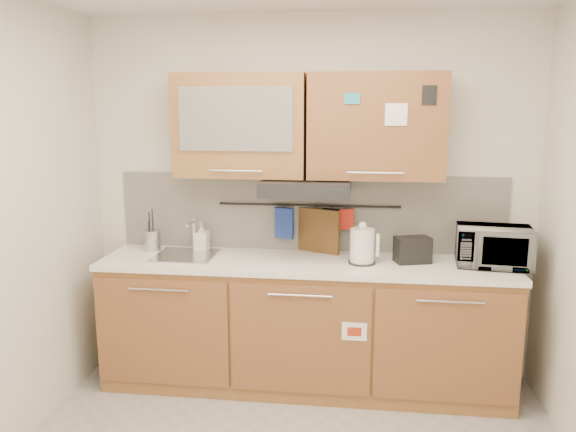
# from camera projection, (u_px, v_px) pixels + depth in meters

# --- Properties ---
(wall_back) EXTENTS (3.20, 0.00, 3.20)m
(wall_back) POSITION_uv_depth(u_px,v_px,m) (309.00, 199.00, 4.08)
(wall_back) COLOR silver
(wall_back) RESTS_ON ground
(base_cabinet) EXTENTS (2.80, 0.64, 0.88)m
(base_cabinet) POSITION_uv_depth(u_px,v_px,m) (304.00, 331.00, 3.95)
(base_cabinet) COLOR #AA6F3C
(base_cabinet) RESTS_ON floor
(countertop) EXTENTS (2.82, 0.62, 0.04)m
(countertop) POSITION_uv_depth(u_px,v_px,m) (305.00, 263.00, 3.86)
(countertop) COLOR white
(countertop) RESTS_ON base_cabinet
(backsplash) EXTENTS (2.80, 0.02, 0.56)m
(backsplash) POSITION_uv_depth(u_px,v_px,m) (309.00, 213.00, 4.09)
(backsplash) COLOR silver
(backsplash) RESTS_ON countertop
(upper_cabinets) EXTENTS (1.82, 0.37, 0.70)m
(upper_cabinets) POSITION_uv_depth(u_px,v_px,m) (307.00, 126.00, 3.81)
(upper_cabinets) COLOR #AA6F3C
(upper_cabinets) RESTS_ON wall_back
(range_hood) EXTENTS (0.60, 0.46, 0.10)m
(range_hood) POSITION_uv_depth(u_px,v_px,m) (306.00, 187.00, 3.82)
(range_hood) COLOR black
(range_hood) RESTS_ON upper_cabinets
(sink) EXTENTS (0.42, 0.40, 0.26)m
(sink) POSITION_uv_depth(u_px,v_px,m) (186.00, 255.00, 3.97)
(sink) COLOR silver
(sink) RESTS_ON countertop
(utensil_rail) EXTENTS (1.30, 0.02, 0.02)m
(utensil_rail) POSITION_uv_depth(u_px,v_px,m) (309.00, 205.00, 4.04)
(utensil_rail) COLOR black
(utensil_rail) RESTS_ON backsplash
(utensil_crock) EXTENTS (0.16, 0.16, 0.30)m
(utensil_crock) POSITION_uv_depth(u_px,v_px,m) (152.00, 240.00, 4.11)
(utensil_crock) COLOR #B0B0B4
(utensil_crock) RESTS_ON countertop
(kettle) EXTENTS (0.21, 0.18, 0.29)m
(kettle) POSITION_uv_depth(u_px,v_px,m) (362.00, 247.00, 3.76)
(kettle) COLOR silver
(kettle) RESTS_ON countertop
(toaster) EXTENTS (0.26, 0.20, 0.18)m
(toaster) POSITION_uv_depth(u_px,v_px,m) (413.00, 250.00, 3.79)
(toaster) COLOR black
(toaster) RESTS_ON countertop
(microwave) EXTENTS (0.51, 0.37, 0.26)m
(microwave) POSITION_uv_depth(u_px,v_px,m) (494.00, 247.00, 3.70)
(microwave) COLOR #999999
(microwave) RESTS_ON countertop
(soap_bottle) EXTENTS (0.10, 0.10, 0.21)m
(soap_bottle) POSITION_uv_depth(u_px,v_px,m) (202.00, 237.00, 4.10)
(soap_bottle) COLOR #999999
(soap_bottle) RESTS_ON countertop
(cutting_board) EXTENTS (0.36, 0.18, 0.47)m
(cutting_board) POSITION_uv_depth(u_px,v_px,m) (315.00, 240.00, 4.07)
(cutting_board) COLOR brown
(cutting_board) RESTS_ON utensil_rail
(oven_mitt) EXTENTS (0.14, 0.06, 0.22)m
(oven_mitt) POSITION_uv_depth(u_px,v_px,m) (284.00, 223.00, 4.07)
(oven_mitt) COLOR navy
(oven_mitt) RESTS_ON utensil_rail
(dark_pouch) EXTENTS (0.13, 0.08, 0.20)m
(dark_pouch) POSITION_uv_depth(u_px,v_px,m) (331.00, 223.00, 4.03)
(dark_pouch) COLOR black
(dark_pouch) RESTS_ON utensil_rail
(pot_holder) EXTENTS (0.12, 0.04, 0.15)m
(pot_holder) POSITION_uv_depth(u_px,v_px,m) (345.00, 219.00, 4.01)
(pot_holder) COLOR red
(pot_holder) RESTS_ON utensil_rail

